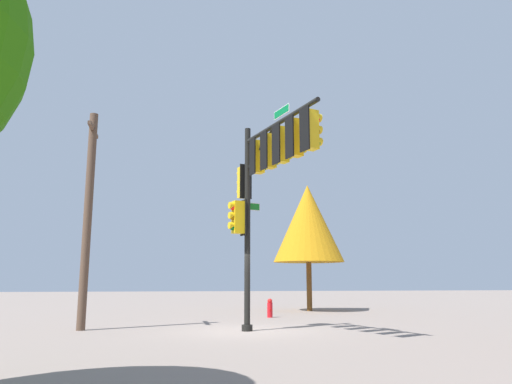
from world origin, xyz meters
name	(u,v)px	position (x,y,z in m)	size (l,w,h in m)	color
ground_plane	(247,331)	(0.00, 0.00, 0.00)	(120.00, 120.00, 0.00)	gray
signal_pole_assembly	(266,173)	(1.38, 0.39, 5.03)	(5.02, 2.22, 6.91)	black
utility_pole	(88,214)	(-1.07, -5.43, 3.89)	(1.80, 0.29, 7.52)	brown
fire_hydrant	(270,308)	(-5.69, 1.84, 0.41)	(0.33, 0.24, 0.83)	red
tree_mid	(308,223)	(-9.94, 4.84, 4.79)	(3.91, 3.91, 6.97)	brown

